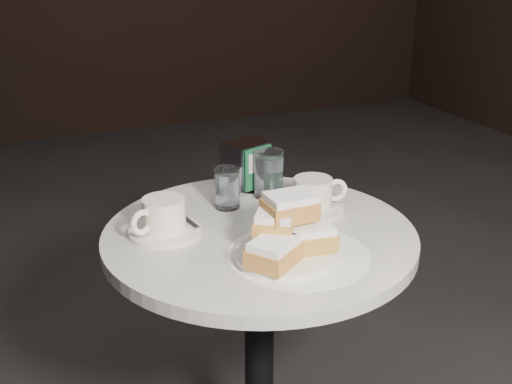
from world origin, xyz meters
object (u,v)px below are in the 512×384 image
object	(u,v)px
water_glass_right	(269,174)
napkin_dispenser	(247,165)
beignet_plate	(286,236)
coffee_cup_left	(164,219)
water_glass_left	(227,189)
coffee_cup_right	(313,197)
cafe_table	(259,307)

from	to	relation	value
water_glass_right	napkin_dispenser	bearing A→B (deg)	112.61
beignet_plate	coffee_cup_left	world-z (taller)	beignet_plate
coffee_cup_left	water_glass_left	distance (m)	0.20
water_glass_right	coffee_cup_right	bearing A→B (deg)	-64.65
beignet_plate	coffee_cup_right	size ratio (longest dim) A/B	1.39
water_glass_left	water_glass_right	distance (m)	0.12
napkin_dispenser	water_glass_right	bearing A→B (deg)	-85.98
cafe_table	napkin_dispenser	world-z (taller)	napkin_dispenser
beignet_plate	coffee_cup_left	xyz separation A→B (m)	(-0.20, 0.21, -0.01)
coffee_cup_right	water_glass_right	size ratio (longest dim) A/B	1.52
coffee_cup_right	water_glass_left	bearing A→B (deg)	160.57
coffee_cup_right	water_glass_left	size ratio (longest dim) A/B	1.82
beignet_plate	napkin_dispenser	bearing A→B (deg)	78.95
beignet_plate	coffee_cup_left	bearing A→B (deg)	133.54
cafe_table	beignet_plate	bearing A→B (deg)	-91.34
beignet_plate	water_glass_left	distance (m)	0.30
cafe_table	beignet_plate	xyz separation A→B (m)	(-0.00, -0.14, 0.25)
beignet_plate	water_glass_left	xyz separation A→B (m)	(-0.01, 0.30, -0.00)
coffee_cup_left	water_glass_left	xyz separation A→B (m)	(0.18, 0.09, 0.01)
beignet_plate	napkin_dispenser	xyz separation A→B (m)	(0.08, 0.39, 0.01)
water_glass_left	coffee_cup_left	bearing A→B (deg)	-154.31
beignet_plate	water_glass_left	size ratio (longest dim) A/B	2.53
water_glass_right	napkin_dispenser	size ratio (longest dim) A/B	0.92
beignet_plate	water_glass_left	bearing A→B (deg)	92.88
coffee_cup_right	beignet_plate	bearing A→B (deg)	-120.96
cafe_table	coffee_cup_left	bearing A→B (deg)	161.88
coffee_cup_right	napkin_dispenser	xyz separation A→B (m)	(-0.09, 0.20, 0.03)
cafe_table	coffee_cup_left	size ratio (longest dim) A/B	3.51
cafe_table	coffee_cup_right	xyz separation A→B (m)	(0.16, 0.05, 0.23)
coffee_cup_right	napkin_dispenser	distance (m)	0.22
coffee_cup_right	water_glass_right	xyz separation A→B (m)	(-0.06, 0.13, 0.02)
beignet_plate	water_glass_right	distance (m)	0.34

